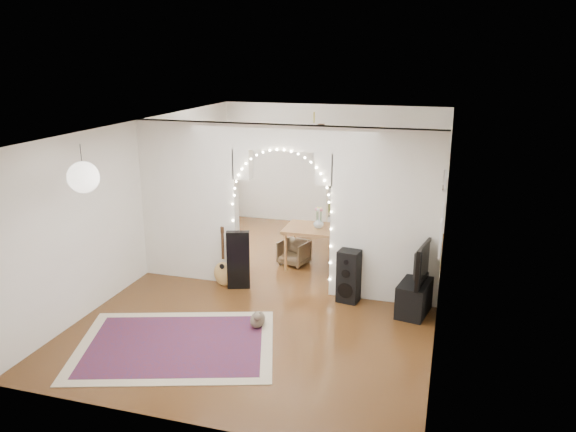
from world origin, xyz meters
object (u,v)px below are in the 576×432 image
(floor_speaker, at_px, (349,276))
(dining_table, at_px, (318,232))
(media_console, at_px, (417,294))
(bookcase, at_px, (357,200))
(dining_chair_left, at_px, (345,238))
(dining_chair_right, at_px, (294,252))
(acoustic_guitar, at_px, (223,264))

(floor_speaker, relative_size, dining_table, 0.69)
(media_console, relative_size, bookcase, 0.74)
(dining_chair_left, bearing_deg, media_console, -78.37)
(bookcase, height_order, dining_chair_right, bookcase)
(dining_table, bearing_deg, dining_chair_right, 173.65)
(floor_speaker, distance_m, dining_chair_right, 1.84)
(bookcase, height_order, dining_chair_left, bookcase)
(bookcase, bearing_deg, dining_chair_right, -109.95)
(acoustic_guitar, relative_size, bookcase, 0.65)
(dining_chair_right, bearing_deg, acoustic_guitar, -107.73)
(bookcase, bearing_deg, floor_speaker, -85.11)
(floor_speaker, relative_size, bookcase, 0.62)
(bookcase, relative_size, dining_chair_left, 2.65)
(media_console, distance_m, dining_chair_right, 2.66)
(floor_speaker, xyz_separation_m, dining_chair_left, (-0.52, 2.38, -0.19))
(acoustic_guitar, height_order, floor_speaker, acoustic_guitar)
(acoustic_guitar, height_order, bookcase, bookcase)
(media_console, height_order, dining_table, dining_table)
(bookcase, relative_size, dining_chair_right, 2.72)
(floor_speaker, height_order, bookcase, bookcase)
(floor_speaker, height_order, dining_table, floor_speaker)
(dining_chair_left, xyz_separation_m, dining_chair_right, (-0.74, -1.06, -0.01))
(media_console, bearing_deg, dining_chair_left, 133.93)
(dining_chair_left, bearing_deg, dining_chair_right, -146.63)
(media_console, bearing_deg, dining_table, 155.92)
(acoustic_guitar, distance_m, dining_chair_right, 1.57)
(bookcase, xyz_separation_m, dining_chair_right, (-0.74, -2.43, -0.45))
(acoustic_guitar, bearing_deg, bookcase, 82.60)
(acoustic_guitar, bearing_deg, floor_speaker, 15.42)
(dining_chair_left, relative_size, dining_chair_right, 1.02)
(media_console, xyz_separation_m, bookcase, (-1.57, 3.75, 0.42))
(dining_chair_right, bearing_deg, floor_speaker, -31.19)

